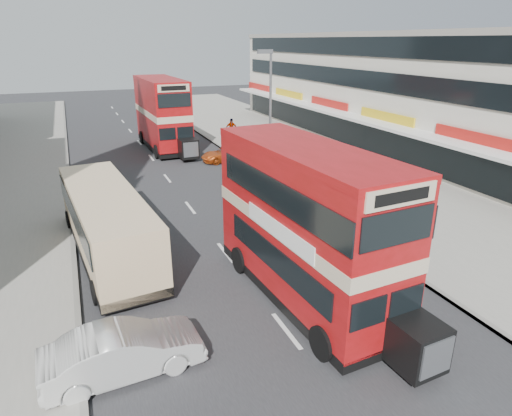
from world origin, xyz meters
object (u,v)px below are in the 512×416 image
street_lamp (269,104)px  car_right_b (227,154)px  pedestrian_near (336,179)px  coach (107,221)px  bus_main (306,225)px  car_right_a (267,178)px  car_left_front (123,352)px  cyclist (228,168)px  bus_second (163,114)px  pedestrian_far (231,129)px

street_lamp → car_right_b: bearing=106.3°
pedestrian_near → street_lamp: bearing=-89.2°
coach → car_right_b: (9.75, 12.90, -1.01)m
bus_main → car_right_a: (3.74, 11.78, -2.09)m
bus_main → car_left_front: bearing=10.1°
coach → bus_main: bearing=-51.3°
pedestrian_near → cyclist: (-4.65, 5.99, -0.39)m
coach → bus_second: bearing=66.2°
car_left_front → car_right_b: car_left_front is taller
pedestrian_far → car_right_a: bearing=-87.5°
bus_main → car_right_b: bus_main is taller
coach → car_right_a: 11.30m
bus_second → cyclist: bus_second is taller
cyclist → pedestrian_far: bearing=68.1°
coach → car_left_front: size_ratio=2.32×
car_right_b → pedestrian_near: size_ratio=2.22×
pedestrian_near → pedestrian_far: (-0.54, 16.84, 0.08)m
bus_second → bus_main: bearing=87.9°
car_right_b → pedestrian_far: bearing=157.1°
car_left_front → pedestrian_far: size_ratio=2.29×
bus_main → pedestrian_far: bearing=-107.8°
bus_second → car_right_a: (3.53, -13.44, -2.23)m
cyclist → car_right_a: bearing=-68.9°
street_lamp → car_right_a: size_ratio=1.66×
street_lamp → bus_main: bearing=-109.3°
car_left_front → car_right_b: bearing=-29.6°
bus_main → pedestrian_far: bus_main is taller
bus_second → pedestrian_far: bearing=-174.9°
car_left_front → car_right_b: 23.07m
coach → cyclist: coach is taller
car_left_front → pedestrian_near: bearing=-55.1°
car_right_a → pedestrian_far: pedestrian_far is taller
car_right_a → car_right_b: 7.36m
bus_main → pedestrian_near: size_ratio=5.59×
street_lamp → car_left_front: bearing=-125.7°
bus_second → pedestrian_far: size_ratio=5.39×
bus_main → cyclist: bus_main is taller
car_right_a → cyclist: 3.60m
car_right_a → pedestrian_far: (2.75, 14.19, 0.38)m
cyclist → coach: bearing=-134.8°
bus_main → coach: bearing=-49.6°
pedestrian_near → cyclist: bearing=-71.9°
street_lamp → car_left_front: (-11.49, -16.00, -4.07)m
car_right_a → car_left_front: bearing=-39.1°
bus_second → pedestrian_far: 6.60m
car_right_b → cyclist: size_ratio=2.04×
pedestrian_far → cyclist: size_ratio=1.00×
car_right_a → pedestrian_near: size_ratio=2.83×
pedestrian_far → street_lamp: bearing=-83.6°
car_right_a → pedestrian_near: 4.24m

